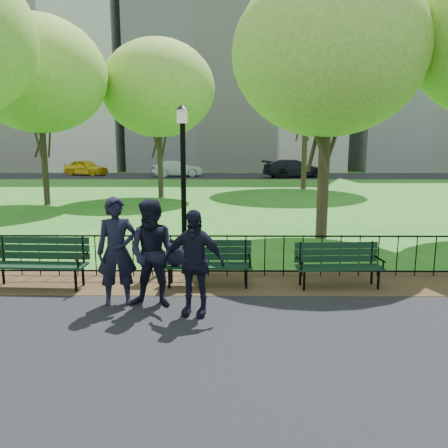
{
  "coord_description": "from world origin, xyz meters",
  "views": [
    {
      "loc": [
        1.0,
        -6.99,
        2.72
      ],
      "look_at": [
        0.94,
        1.5,
        1.23
      ],
      "focal_mm": 35.0,
      "sensor_mm": 36.0,
      "label": 1
    }
  ],
  "objects_px": {
    "person_mid": "(154,254)",
    "park_bench_right_a": "(338,260)",
    "park_bench_left_a": "(40,257)",
    "tree_near_e": "(328,54)",
    "person_right": "(194,263)",
    "park_bench_main": "(196,257)",
    "tree_far_c": "(158,89)",
    "sedan_dark": "(294,169)",
    "taxi": "(86,168)",
    "person_left": "(117,251)",
    "sedan_silver": "(177,169)",
    "tree_far_e": "(307,58)",
    "lamppost": "(183,178)",
    "tree_mid_w": "(38,75)"
  },
  "relations": [
    {
      "from": "person_mid",
      "to": "park_bench_right_a",
      "type": "bearing_deg",
      "value": 25.58
    },
    {
      "from": "park_bench_left_a",
      "to": "tree_near_e",
      "type": "height_order",
      "value": "tree_near_e"
    },
    {
      "from": "person_right",
      "to": "park_bench_main",
      "type": "bearing_deg",
      "value": 105.04
    },
    {
      "from": "tree_far_c",
      "to": "sedan_dark",
      "type": "height_order",
      "value": "tree_far_c"
    },
    {
      "from": "taxi",
      "to": "person_mid",
      "type": "bearing_deg",
      "value": -137.73
    },
    {
      "from": "park_bench_right_a",
      "to": "person_left",
      "type": "bearing_deg",
      "value": -169.33
    },
    {
      "from": "person_left",
      "to": "sedan_dark",
      "type": "distance_m",
      "value": 33.43
    },
    {
      "from": "person_right",
      "to": "sedan_silver",
      "type": "xyz_separation_m",
      "value": [
        -4.13,
        33.66,
        -0.13
      ]
    },
    {
      "from": "park_bench_right_a",
      "to": "taxi",
      "type": "bearing_deg",
      "value": 111.54
    },
    {
      "from": "park_bench_right_a",
      "to": "tree_far_e",
      "type": "height_order",
      "value": "tree_far_e"
    },
    {
      "from": "tree_far_c",
      "to": "tree_far_e",
      "type": "height_order",
      "value": "tree_far_e"
    },
    {
      "from": "tree_near_e",
      "to": "tree_far_e",
      "type": "relative_size",
      "value": 0.64
    },
    {
      "from": "park_bench_main",
      "to": "person_mid",
      "type": "relative_size",
      "value": 0.93
    },
    {
      "from": "tree_near_e",
      "to": "person_mid",
      "type": "bearing_deg",
      "value": -124.91
    },
    {
      "from": "park_bench_right_a",
      "to": "tree_far_c",
      "type": "distance_m",
      "value": 17.39
    },
    {
      "from": "lamppost",
      "to": "person_right",
      "type": "xyz_separation_m",
      "value": [
        0.49,
        -3.4,
        -1.12
      ]
    },
    {
      "from": "park_bench_left_a",
      "to": "park_bench_right_a",
      "type": "relative_size",
      "value": 1.12
    },
    {
      "from": "park_bench_main",
      "to": "sedan_dark",
      "type": "xyz_separation_m",
      "value": [
        6.62,
        31.46,
        0.22
      ]
    },
    {
      "from": "tree_far_c",
      "to": "person_right",
      "type": "relative_size",
      "value": 4.76
    },
    {
      "from": "park_bench_main",
      "to": "person_left",
      "type": "relative_size",
      "value": 0.91
    },
    {
      "from": "tree_near_e",
      "to": "taxi",
      "type": "bearing_deg",
      "value": 119.47
    },
    {
      "from": "park_bench_left_a",
      "to": "taxi",
      "type": "bearing_deg",
      "value": 109.07
    },
    {
      "from": "park_bench_right_a",
      "to": "tree_mid_w",
      "type": "relative_size",
      "value": 0.2
    },
    {
      "from": "park_bench_main",
      "to": "lamppost",
      "type": "distance_m",
      "value": 2.41
    },
    {
      "from": "park_bench_main",
      "to": "lamppost",
      "type": "bearing_deg",
      "value": 102.16
    },
    {
      "from": "park_bench_main",
      "to": "sedan_dark",
      "type": "bearing_deg",
      "value": 78.25
    },
    {
      "from": "park_bench_main",
      "to": "tree_near_e",
      "type": "bearing_deg",
      "value": 54.04
    },
    {
      "from": "person_right",
      "to": "sedan_dark",
      "type": "bearing_deg",
      "value": 90.77
    },
    {
      "from": "tree_far_e",
      "to": "tree_near_e",
      "type": "bearing_deg",
      "value": -97.83
    },
    {
      "from": "tree_far_e",
      "to": "sedan_silver",
      "type": "xyz_separation_m",
      "value": [
        -9.74,
        11.44,
        -7.56
      ]
    },
    {
      "from": "park_bench_main",
      "to": "person_right",
      "type": "xyz_separation_m",
      "value": [
        0.08,
        -1.48,
        0.29
      ]
    },
    {
      "from": "tree_mid_w",
      "to": "sedan_dark",
      "type": "distance_m",
      "value": 24.59
    },
    {
      "from": "park_bench_left_a",
      "to": "tree_far_c",
      "type": "height_order",
      "value": "tree_far_c"
    },
    {
      "from": "person_mid",
      "to": "taxi",
      "type": "distance_m",
      "value": 37.43
    },
    {
      "from": "person_left",
      "to": "person_right",
      "type": "xyz_separation_m",
      "value": [
        1.35,
        -0.46,
        -0.07
      ]
    },
    {
      "from": "park_bench_main",
      "to": "tree_near_e",
      "type": "xyz_separation_m",
      "value": [
        3.5,
        4.79,
        4.74
      ]
    },
    {
      "from": "person_right",
      "to": "person_mid",
      "type": "bearing_deg",
      "value": 164.18
    },
    {
      "from": "tree_far_e",
      "to": "taxi",
      "type": "bearing_deg",
      "value": 144.44
    },
    {
      "from": "taxi",
      "to": "sedan_dark",
      "type": "distance_m",
      "value": 19.92
    },
    {
      "from": "park_bench_main",
      "to": "lamppost",
      "type": "xyz_separation_m",
      "value": [
        -0.41,
        1.91,
        1.41
      ]
    },
    {
      "from": "tree_mid_w",
      "to": "tree_far_e",
      "type": "xyz_separation_m",
      "value": [
        13.69,
        8.36,
        2.34
      ]
    },
    {
      "from": "lamppost",
      "to": "person_mid",
      "type": "distance_m",
      "value": 3.21
    },
    {
      "from": "park_bench_right_a",
      "to": "park_bench_main",
      "type": "bearing_deg",
      "value": 176.59
    },
    {
      "from": "park_bench_main",
      "to": "taxi",
      "type": "xyz_separation_m",
      "value": [
        -13.11,
        34.17,
        0.18
      ]
    },
    {
      "from": "person_left",
      "to": "sedan_silver",
      "type": "xyz_separation_m",
      "value": [
        -2.78,
        33.2,
        -0.21
      ]
    },
    {
      "from": "park_bench_left_a",
      "to": "tree_near_e",
      "type": "relative_size",
      "value": 0.25
    },
    {
      "from": "person_right",
      "to": "taxi",
      "type": "height_order",
      "value": "person_right"
    },
    {
      "from": "tree_far_c",
      "to": "taxi",
      "type": "distance_m",
      "value": 21.77
    },
    {
      "from": "lamppost",
      "to": "sedan_dark",
      "type": "height_order",
      "value": "lamppost"
    },
    {
      "from": "park_bench_main",
      "to": "park_bench_right_a",
      "type": "relative_size",
      "value": 1.02
    }
  ]
}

